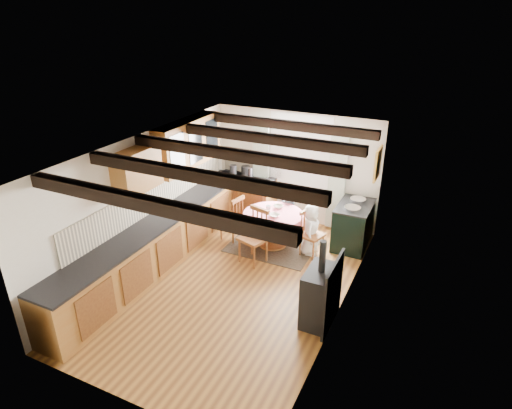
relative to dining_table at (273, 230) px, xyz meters
The scene contains 41 objects.
floor 1.48m from the dining_table, 92.49° to the right, with size 3.60×5.50×0.00m, color #A56D2C.
ceiling 2.50m from the dining_table, 92.49° to the right, with size 3.60×5.50×0.00m, color white.
wall_back 1.56m from the dining_table, 92.73° to the left, with size 3.60×0.00×2.40m, color silver.
wall_front 4.27m from the dining_table, 90.85° to the right, with size 3.60×0.00×2.40m, color silver.
wall_left 2.50m from the dining_table, 142.31° to the right, with size 0.00×5.50×2.40m, color silver.
wall_right 2.41m from the dining_table, 39.63° to the right, with size 0.00×5.50×2.40m, color silver.
beam_a 3.96m from the dining_table, 91.04° to the right, with size 3.60×0.16×0.16m, color black.
beam_b 3.13m from the dining_table, 91.47° to the right, with size 3.60×0.16×0.16m, color black.
beam_c 2.43m from the dining_table, 92.49° to the right, with size 3.60×0.16×0.16m, color black.
beam_d 2.01m from the dining_table, 98.10° to the right, with size 3.60×0.16×0.16m, color black.
beam_e 2.04m from the dining_table, 96.36° to the left, with size 3.60×0.16×0.16m, color black.
splash_left 2.33m from the dining_table, 148.27° to the right, with size 0.02×4.50×0.55m, color beige.
splash_back 1.87m from the dining_table, 129.46° to the left, with size 1.40×0.02×0.55m, color beige.
base_cabinet_left 2.13m from the dining_table, 137.35° to the right, with size 0.60×5.30×0.88m, color brown.
base_cabinet_back 1.51m from the dining_table, 137.74° to the left, with size 1.30×0.60×0.88m, color brown.
worktop_left 2.18m from the dining_table, 136.99° to the right, with size 0.64×5.30×0.04m, color black.
worktop_back 1.59m from the dining_table, 138.31° to the left, with size 1.30×0.64×0.04m, color black.
wall_cabinet_glass 2.34m from the dining_table, behind, with size 0.34×1.80×0.90m, color brown.
wall_cabinet_solid 2.88m from the dining_table, 134.22° to the right, with size 0.34×0.90×0.70m, color brown.
window_frame 1.80m from the dining_table, 88.34° to the left, with size 1.34×0.03×1.54m, color white.
window_pane 1.80m from the dining_table, 88.35° to the left, with size 1.20×0.01×1.40m, color white.
curtain_left 1.64m from the dining_table, 123.86° to the left, with size 0.35×0.10×2.10m, color silver.
curtain_right 1.68m from the dining_table, 53.76° to the left, with size 0.35×0.10×2.10m, color silver.
curtain_rod 2.21m from the dining_table, 88.23° to the left, with size 0.03×0.03×2.00m, color black.
wall_picture 2.34m from the dining_table, 26.76° to the left, with size 0.04×0.50×0.60m, color gold.
wall_plate 2.11m from the dining_table, 52.37° to the left, with size 0.30×0.30×0.02m, color silver.
rug 0.35m from the dining_table, ahead, with size 1.65×1.29×0.01m, color brown.
dining_table is the anchor object (origin of this frame).
chair_near 0.73m from the dining_table, 97.62° to the right, with size 0.45×0.47×1.05m, color #93562F, non-canonical shape.
chair_left 0.88m from the dining_table, behind, with size 0.40×0.42×0.94m, color #93562F, non-canonical shape.
chair_right 0.81m from the dining_table, ahead, with size 0.39×0.41×0.92m, color #93562F, non-canonical shape.
aga_range 1.57m from the dining_table, 26.10° to the left, with size 0.63×0.98×0.90m, color black, non-canonical shape.
cast_iron_stove 2.36m from the dining_table, 49.51° to the right, with size 0.41×0.69×1.37m, color black, non-canonical shape.
child_far 0.66m from the dining_table, 83.39° to the left, with size 0.38×0.25×1.05m, color #2E454B.
child_right 0.77m from the dining_table, ahead, with size 0.49×0.32×1.01m, color white.
bowl_a 0.40m from the dining_table, 57.28° to the right, with size 0.20×0.20×0.05m, color silver.
bowl_b 0.47m from the dining_table, 92.42° to the left, with size 0.19×0.19×0.06m, color silver.
cup 0.44m from the dining_table, 145.40° to the left, with size 0.11×0.11×0.10m, color silver.
canister_tall 1.80m from the dining_table, 145.43° to the left, with size 0.15×0.15×0.26m, color #262628.
canister_wide 1.74m from the dining_table, 135.72° to the left, with size 0.19×0.19×0.21m, color #262628.
canister_slim 1.48m from the dining_table, 135.95° to the left, with size 0.10×0.10×0.28m, color #262628.
Camera 1 is at (2.99, -5.49, 4.34)m, focal length 30.47 mm.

